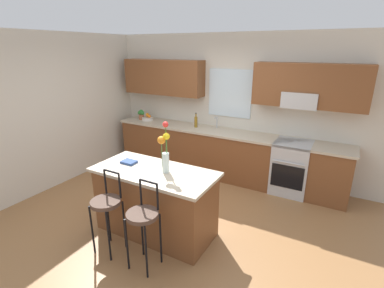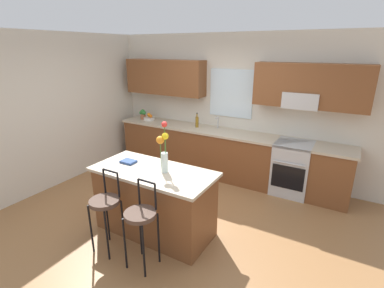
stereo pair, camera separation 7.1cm
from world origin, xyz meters
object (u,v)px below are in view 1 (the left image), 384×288
Objects in this scene: oven_range at (291,167)px; bar_stool_near at (107,206)px; flower_vase at (165,150)px; fruit_bowl_oranges at (148,118)px; potted_plant_small at (141,114)px; bar_stool_middle at (143,218)px; cookbook at (129,162)px; kitchen_island at (155,201)px; bottle_olive_oil at (196,122)px.

oven_range is 0.88× the size of bar_stool_near.
flower_vase reaches higher than fruit_bowl_oranges.
potted_plant_small is (-2.06, 2.09, -0.18)m from flower_vase.
bar_stool_middle is at bearing 0.00° from bar_stool_near.
flower_vase is at bearing -0.52° from cookbook.
kitchen_island is at bearing -48.07° from potted_plant_small.
oven_range and kitchen_island have the same top height.
cookbook is at bearing -131.51° from oven_range.
fruit_bowl_oranges is 1.21m from bottle_olive_oil.
flower_vase is 2.73× the size of fruit_bowl_oranges.
bar_stool_middle is 4.34× the size of fruit_bowl_oranges.
fruit_bowl_oranges is at bearing 1.27° from potted_plant_small.
bar_stool_near is 5.21× the size of cookbook.
bottle_olive_oil reaches higher than cookbook.
fruit_bowl_oranges reaches higher than cookbook.
fruit_bowl_oranges is (-2.00, 2.72, 0.33)m from bar_stool_middle.
bar_stool_near and bar_stool_middle have the same top height.
bottle_olive_oil is (1.20, -0.00, 0.07)m from fruit_bowl_oranges.
kitchen_island is 2.51× the size of flower_vase.
oven_range is 2.91m from bar_stool_middle.
kitchen_island is at bearing -50.81° from fruit_bowl_oranges.
fruit_bowl_oranges is (-1.73, 2.12, 0.50)m from kitchen_island.
fruit_bowl_oranges is at bearing 179.46° from oven_range.
oven_range is at bearing 56.79° from kitchen_island.
kitchen_island is 2.25m from bottle_olive_oil.
bottle_olive_oil reaches higher than fruit_bowl_oranges.
cookbook is (-0.45, 0.04, 0.47)m from kitchen_island.
kitchen_island is 8.20× the size of cookbook.
oven_range is 3.83× the size of fruit_bowl_oranges.
fruit_bowl_oranges is (-1.28, 2.08, 0.03)m from cookbook.
potted_plant_small is at bearing 128.71° from bar_stool_middle.
kitchen_island is 7.47× the size of potted_plant_small.
oven_range is 3.14m from fruit_bowl_oranges.
bar_stool_near is 0.96m from flower_vase.
bar_stool_middle is 1.01m from cookbook.
oven_range is at bearing -0.45° from potted_plant_small.
bottle_olive_oil reaches higher than oven_range.
cookbook is at bearing -55.13° from potted_plant_small.
oven_range is 4.60× the size of cookbook.
potted_plant_small is (-2.18, 2.71, 0.41)m from bar_stool_middle.
kitchen_island is at bearing -123.21° from oven_range.
bar_stool_middle is at bearing -79.56° from flower_vase.
bar_stool_middle is at bearing -73.60° from bottle_olive_oil.
bottle_olive_oil is (-1.89, 0.02, 0.58)m from oven_range.
flower_vase reaches higher than bottle_olive_oil.
flower_vase reaches higher than bar_stool_middle.
kitchen_island is at bearing -76.10° from bottle_olive_oil.
fruit_bowl_oranges is 0.82× the size of bottle_olive_oil.
fruit_bowl_oranges is at bearing 129.19° from kitchen_island.
bar_stool_middle reaches higher than kitchen_island.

